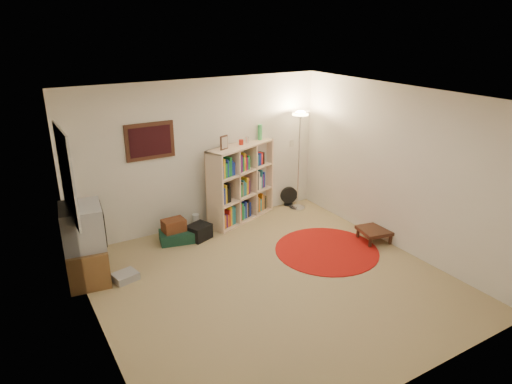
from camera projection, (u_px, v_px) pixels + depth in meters
room at (268, 196)px, 5.82m from camera, size 4.54×4.54×2.54m
bookshelf at (240, 184)px, 7.99m from camera, size 1.42×0.85×1.64m
floor_lamp at (300, 129)px, 8.13m from camera, size 0.41×0.41×1.86m
floor_fan at (289, 196)px, 8.76m from camera, size 0.33×0.21×0.37m
tv_stand at (85, 245)px, 6.13m from camera, size 0.61×0.81×1.09m
dvd_box at (125, 277)px, 6.27m from camera, size 0.36×0.32×0.10m
suitcase at (178, 236)px, 7.36m from camera, size 0.63×0.48×0.18m
wicker_basket at (174, 225)px, 7.30m from camera, size 0.36×0.26×0.20m
duffel_bag at (199, 232)px, 7.44m from camera, size 0.44×0.40×0.25m
paper_towel at (196, 221)px, 7.85m from camera, size 0.13×0.13×0.24m
red_rug at (327, 250)px, 7.09m from camera, size 1.60×1.60×0.01m
side_table at (374, 231)px, 7.34m from camera, size 0.55×0.55×0.21m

